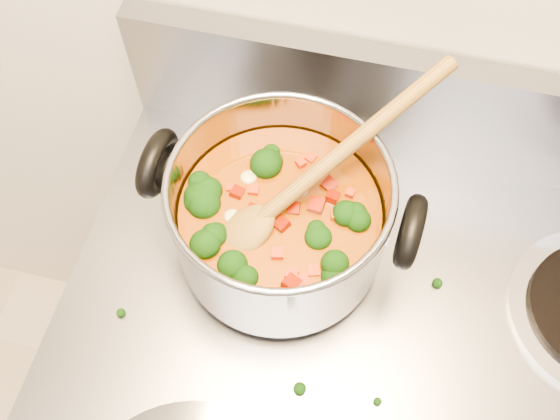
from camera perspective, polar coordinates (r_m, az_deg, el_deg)
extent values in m
cube|color=gray|center=(0.75, 16.12, 8.05)|extent=(0.79, 0.03, 0.16)
cylinder|color=#A5A5AD|center=(0.72, -1.14, -2.78)|extent=(0.20, 0.20, 0.01)
cylinder|color=black|center=(0.71, -1.15, -2.50)|extent=(0.15, 0.15, 0.01)
cylinder|color=#95959C|center=(0.65, 0.00, -0.47)|extent=(0.23, 0.23, 0.12)
torus|color=#95959C|center=(0.60, 0.00, 2.32)|extent=(0.23, 0.23, 0.01)
cylinder|color=#88460C|center=(0.67, 0.00, -1.49)|extent=(0.21, 0.21, 0.07)
torus|color=black|center=(0.65, -11.14, 4.22)|extent=(0.03, 0.08, 0.08)
torus|color=black|center=(0.61, 11.83, -1.94)|extent=(0.03, 0.08, 0.08)
ellipsoid|color=black|center=(0.64, 2.87, -0.84)|extent=(0.04, 0.04, 0.03)
ellipsoid|color=black|center=(0.61, -1.41, -6.60)|extent=(0.04, 0.04, 0.03)
ellipsoid|color=black|center=(0.68, -3.47, 5.25)|extent=(0.04, 0.04, 0.03)
ellipsoid|color=black|center=(0.68, 2.61, 5.59)|extent=(0.04, 0.04, 0.03)
ellipsoid|color=black|center=(0.64, 2.61, -0.78)|extent=(0.04, 0.04, 0.03)
ellipsoid|color=black|center=(0.67, -4.07, 3.43)|extent=(0.04, 0.04, 0.03)
ellipsoid|color=black|center=(0.66, 7.79, 1.56)|extent=(0.04, 0.04, 0.03)
ellipsoid|color=black|center=(0.68, 3.15, 5.37)|extent=(0.04, 0.04, 0.03)
ellipsoid|color=black|center=(0.61, -1.24, -5.01)|extent=(0.04, 0.04, 0.03)
ellipsoid|color=maroon|center=(0.64, 7.66, -0.61)|extent=(0.01, 0.01, 0.01)
ellipsoid|color=maroon|center=(0.61, -5.30, -5.92)|extent=(0.01, 0.01, 0.01)
ellipsoid|color=maroon|center=(0.63, -4.61, -1.57)|extent=(0.01, 0.01, 0.01)
ellipsoid|color=maroon|center=(0.64, -1.66, -0.33)|extent=(0.01, 0.01, 0.01)
ellipsoid|color=maroon|center=(0.63, 1.68, -1.95)|extent=(0.01, 0.01, 0.01)
ellipsoid|color=maroon|center=(0.66, 2.48, 2.54)|extent=(0.01, 0.01, 0.01)
ellipsoid|color=maroon|center=(0.65, 0.54, 1.03)|extent=(0.01, 0.01, 0.01)
ellipsoid|color=maroon|center=(0.68, 4.61, 5.23)|extent=(0.01, 0.01, 0.01)
ellipsoid|color=maroon|center=(0.69, -0.01, 6.52)|extent=(0.01, 0.01, 0.01)
ellipsoid|color=maroon|center=(0.65, 3.31, 1.72)|extent=(0.01, 0.01, 0.01)
ellipsoid|color=red|center=(0.66, -4.03, 1.98)|extent=(0.01, 0.01, 0.01)
ellipsoid|color=red|center=(0.66, 6.78, 1.72)|extent=(0.01, 0.01, 0.01)
ellipsoid|color=red|center=(0.63, 5.03, -2.85)|extent=(0.01, 0.01, 0.01)
ellipsoid|color=red|center=(0.65, -7.52, -0.42)|extent=(0.01, 0.01, 0.01)
ellipsoid|color=red|center=(0.61, 2.29, -6.55)|extent=(0.01, 0.01, 0.01)
ellipsoid|color=red|center=(0.65, -2.54, 0.87)|extent=(0.01, 0.01, 0.01)
ellipsoid|color=red|center=(0.66, 5.54, 2.68)|extent=(0.01, 0.01, 0.01)
ellipsoid|color=red|center=(0.68, 3.39, 5.43)|extent=(0.01, 0.01, 0.01)
ellipsoid|color=red|center=(0.61, -0.34, -5.30)|extent=(0.01, 0.01, 0.01)
ellipsoid|color=red|center=(0.65, -5.69, 0.40)|extent=(0.01, 0.01, 0.01)
ellipsoid|color=red|center=(0.64, 6.37, -0.17)|extent=(0.01, 0.01, 0.01)
ellipsoid|color=#C3BB86|center=(0.66, 5.89, 2.05)|extent=(0.02, 0.02, 0.01)
ellipsoid|color=#C3BB86|center=(0.63, -7.72, -2.35)|extent=(0.02, 0.02, 0.01)
ellipsoid|color=#C3BB86|center=(0.64, 3.02, -1.28)|extent=(0.02, 0.02, 0.01)
ellipsoid|color=#C3BB86|center=(0.66, -5.02, 2.06)|extent=(0.02, 0.02, 0.01)
ellipsoid|color=#C3BB86|center=(0.64, -4.07, -1.27)|extent=(0.02, 0.02, 0.01)
ellipsoid|color=#C3BB86|center=(0.64, -2.43, -0.04)|extent=(0.02, 0.02, 0.01)
ellipsoid|color=#C3BB86|center=(0.69, 1.85, 6.18)|extent=(0.02, 0.02, 0.01)
ellipsoid|color=olive|center=(0.63, -3.37, -2.12)|extent=(0.09, 0.09, 0.05)
cylinder|color=olive|center=(0.63, 6.13, 5.64)|extent=(0.19, 0.20, 0.11)
ellipsoid|color=black|center=(0.79, -11.37, 4.35)|extent=(0.01, 0.01, 0.01)
ellipsoid|color=black|center=(0.67, -5.60, -14.85)|extent=(0.01, 0.01, 0.01)
ellipsoid|color=black|center=(0.69, -10.26, -10.15)|extent=(0.01, 0.01, 0.01)
ellipsoid|color=black|center=(0.68, 11.84, -14.93)|extent=(0.01, 0.01, 0.01)
ellipsoid|color=black|center=(0.67, 8.99, -15.97)|extent=(0.01, 0.01, 0.01)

